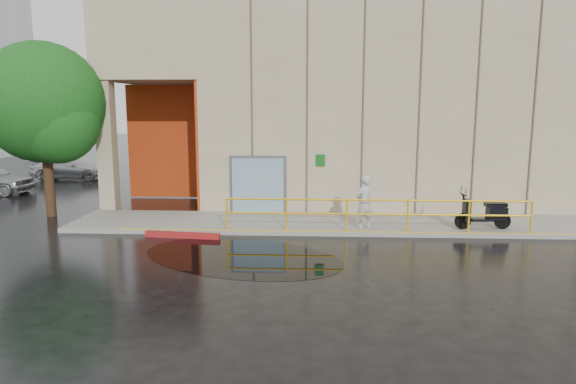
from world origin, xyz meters
name	(u,v)px	position (x,y,z in m)	size (l,w,h in m)	color
ground	(226,264)	(0.00, 0.00, 0.00)	(120.00, 120.00, 0.00)	black
sidewalk	(364,224)	(4.00, 4.50, 0.07)	(20.00, 3.00, 0.15)	gray
building	(377,102)	(5.10, 10.98, 4.21)	(20.00, 10.17, 8.00)	gray
guardrail	(377,215)	(4.25, 3.15, 0.68)	(9.56, 0.06, 1.03)	#E6AB0C
person	(364,202)	(3.89, 3.58, 1.01)	(0.63, 0.41, 1.71)	#B6B6BB
scooter	(484,205)	(7.71, 3.63, 0.94)	(1.80, 0.66, 1.38)	black
red_curb	(182,235)	(-1.82, 2.60, 0.09)	(2.40, 0.18, 0.18)	maroon
puddle	(241,257)	(0.29, 0.69, 0.00)	(5.78, 3.56, 0.01)	black
car_c	(70,168)	(-11.31, 14.98, 0.60)	(1.69, 4.16, 1.21)	#BBBCC3
tree_near	(46,108)	(-7.35, 5.45, 4.00)	(4.34, 4.34, 6.34)	black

